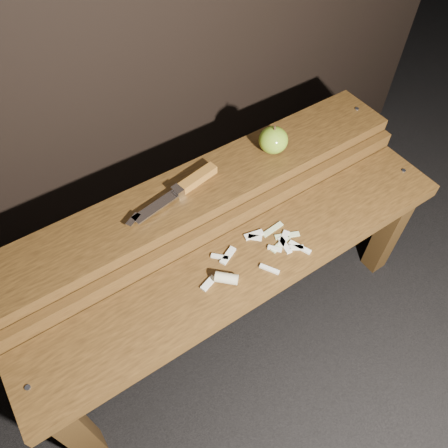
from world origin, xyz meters
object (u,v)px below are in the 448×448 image
bench_rear_tier (203,207)px  knife (187,185)px  apple (273,140)px  bench_front_tier (250,277)px

bench_rear_tier → knife: (-0.04, 0.01, 0.10)m
apple → bench_front_tier: bearing=-135.5°
apple → knife: (-0.27, 0.01, -0.03)m
bench_rear_tier → apple: size_ratio=14.13×
bench_rear_tier → apple: 0.27m
bench_front_tier → apple: 0.38m
apple → knife: bearing=178.4°
bench_front_tier → knife: size_ratio=4.24×
bench_front_tier → knife: (-0.04, 0.24, 0.16)m
bench_rear_tier → knife: knife is taller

